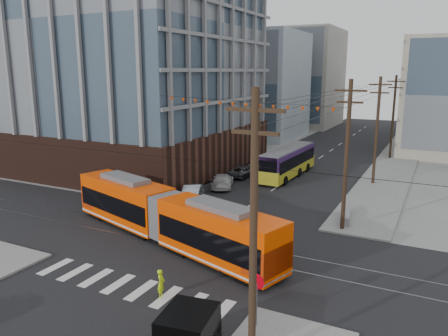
{
  "coord_description": "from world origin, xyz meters",
  "views": [
    {
      "loc": [
        14.39,
        -20.16,
        11.54
      ],
      "look_at": [
        0.11,
        8.24,
        4.44
      ],
      "focal_mm": 35.0,
      "sensor_mm": 36.0,
      "label": 1
    }
  ],
  "objects": [
    {
      "name": "ground",
      "position": [
        0.0,
        0.0,
        0.0
      ],
      "size": [
        160.0,
        160.0,
        0.0
      ],
      "primitive_type": "plane",
      "color": "slate"
    },
    {
      "name": "office_building",
      "position": [
        -22.0,
        23.0,
        14.3
      ],
      "size": [
        30.0,
        25.0,
        28.6
      ],
      "primitive_type": "cube",
      "color": "#381E16",
      "rests_on": "ground"
    },
    {
      "name": "bg_bldg_nw_near",
      "position": [
        -17.0,
        52.0,
        9.0
      ],
      "size": [
        18.0,
        16.0,
        18.0
      ],
      "primitive_type": "cube",
      "color": "#8C99A5",
      "rests_on": "ground"
    },
    {
      "name": "bg_bldg_nw_far",
      "position": [
        -14.0,
        72.0,
        10.0
      ],
      "size": [
        16.0,
        18.0,
        20.0
      ],
      "primitive_type": "cube",
      "color": "gray",
      "rests_on": "ground"
    },
    {
      "name": "utility_pole_near",
      "position": [
        8.5,
        -6.0,
        5.5
      ],
      "size": [
        0.3,
        0.3,
        11.0
      ],
      "primitive_type": "cylinder",
      "color": "black",
      "rests_on": "ground"
    },
    {
      "name": "utility_pole_far",
      "position": [
        8.5,
        56.0,
        5.5
      ],
      "size": [
        0.3,
        0.3,
        11.0
      ],
      "primitive_type": "cylinder",
      "color": "black",
      "rests_on": "ground"
    },
    {
      "name": "streetcar",
      "position": [
        -1.77,
        3.42,
        1.83
      ],
      "size": [
        18.87,
        8.21,
        3.65
      ],
      "primitive_type": null,
      "rotation": [
        0.0,
        0.0,
        -0.3
      ],
      "color": "#EE3F00",
      "rests_on": "ground"
    },
    {
      "name": "city_bus",
      "position": [
        -0.6,
        25.42,
        1.63
      ],
      "size": [
        2.95,
        11.62,
        3.27
      ],
      "primitive_type": null,
      "rotation": [
        0.0,
        0.0,
        -0.04
      ],
      "color": "#2E1447",
      "rests_on": "ground"
    },
    {
      "name": "parked_car_silver",
      "position": [
        -5.45,
        13.06,
        0.73
      ],
      "size": [
        3.04,
        4.71,
        1.47
      ],
      "primitive_type": "imported",
      "rotation": [
        0.0,
        0.0,
        3.51
      ],
      "color": "#98A2B0",
      "rests_on": "ground"
    },
    {
      "name": "parked_car_white",
      "position": [
        -4.9,
        17.86,
        0.7
      ],
      "size": [
        3.59,
        5.24,
        1.41
      ],
      "primitive_type": "imported",
      "rotation": [
        0.0,
        0.0,
        3.51
      ],
      "color": "#B6B6B6",
      "rests_on": "ground"
    },
    {
      "name": "parked_car_grey",
      "position": [
        -4.93,
        22.91,
        0.61
      ],
      "size": [
        2.22,
        4.45,
        1.21
      ],
      "primitive_type": "imported",
      "rotation": [
        0.0,
        0.0,
        3.09
      ],
      "color": "#44464A",
      "rests_on": "ground"
    },
    {
      "name": "pedestrian",
      "position": [
        2.13,
        -3.06,
        0.76
      ],
      "size": [
        0.52,
        0.64,
        1.51
      ],
      "primitive_type": "imported",
      "rotation": [
        0.0,
        0.0,
        1.9
      ],
      "color": "#BBE80E",
      "rests_on": "ground"
    },
    {
      "name": "stop_sign",
      "position": [
        7.65,
        -3.45,
        1.26
      ],
      "size": [
        0.88,
        0.88,
        2.51
      ],
      "primitive_type": null,
      "rotation": [
        0.0,
        0.0,
        -0.17
      ],
      "color": "#C8000F",
      "rests_on": "ground"
    },
    {
      "name": "jersey_barrier",
      "position": [
        8.3,
        13.37,
        0.39
      ],
      "size": [
        1.54,
        3.97,
        0.78
      ],
      "primitive_type": "cube",
      "rotation": [
        0.0,
        0.0,
        0.18
      ],
      "color": "slate",
      "rests_on": "ground"
    }
  ]
}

